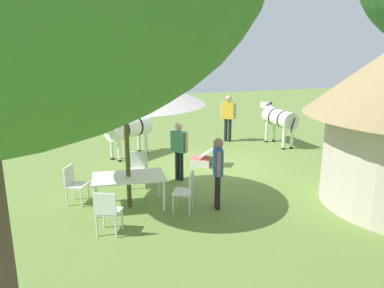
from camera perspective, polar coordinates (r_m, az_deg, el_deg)
ground_plane at (r=11.33m, az=3.88°, el=-3.63°), size 36.00×36.00×0.00m
shade_umbrella at (r=8.06m, az=-10.29°, el=8.89°), size 3.45×3.45×3.17m
patio_dining_table at (r=8.52m, az=-9.65°, el=-5.31°), size 1.67×1.06×0.74m
patio_chair_near_hut at (r=9.80m, az=-8.16°, el=-3.47°), size 0.56×0.54×0.90m
patio_chair_east_end at (r=9.07m, az=-17.65°, el=-5.54°), size 0.58×0.58×0.90m
patio_chair_near_lawn at (r=7.41m, az=-12.81°, el=-9.77°), size 0.58×0.57×0.90m
patio_chair_west_end at (r=8.23m, az=-0.79°, el=-6.89°), size 0.58×0.59×0.90m
guest_beside_umbrella at (r=10.01m, az=-1.98°, el=-0.28°), size 0.41×0.49×1.61m
guest_behind_table at (r=8.26m, az=3.98°, el=-3.49°), size 0.33×0.56×1.63m
standing_watcher at (r=14.30m, az=5.54°, el=4.59°), size 0.51×0.48×1.78m
striped_lounge_chair at (r=11.47m, az=1.78°, el=-2.03°), size 0.96×0.89×0.64m
zebra_nearest_camera at (r=12.38m, az=-9.81°, el=2.37°), size 1.96×1.50×1.50m
zebra_by_umbrella at (r=14.09m, az=13.11°, el=3.82°), size 0.70×2.17×1.54m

